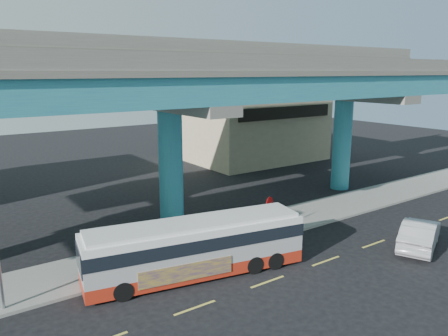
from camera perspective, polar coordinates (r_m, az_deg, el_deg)
ground at (r=21.49m, az=5.18°, el=-14.29°), size 120.00×120.00×0.00m
sidewalk at (r=25.50m, az=-2.94°, el=-9.61°), size 70.00×4.00×0.15m
lane_markings at (r=21.29m, az=5.72°, el=-14.57°), size 58.00×0.12×0.01m
viaduct at (r=26.75m, az=-7.37°, el=11.28°), size 52.00×12.40×11.70m
building_beige at (r=48.76m, az=3.96°, el=5.23°), size 14.00×10.23×7.00m
transit_bus at (r=21.27m, az=-3.67°, el=-10.09°), size 10.95×4.30×2.75m
sedan at (r=26.93m, az=24.18°, el=-7.84°), size 5.41×6.23×1.63m
stop_sign at (r=26.15m, az=5.94°, el=-5.14°), size 0.67×0.21×2.28m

